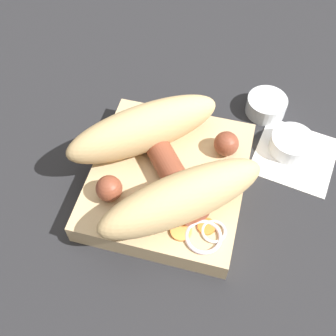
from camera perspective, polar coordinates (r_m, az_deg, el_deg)
name	(u,v)px	position (r m, az deg, el deg)	size (l,w,h in m)	color
ground_plane	(168,186)	(0.53, 0.00, -2.45)	(3.00, 3.00, 0.00)	#232326
food_tray	(168,179)	(0.52, 0.00, -1.57)	(0.20, 0.18, 0.03)	tan
bread_roll	(162,161)	(0.48, -0.84, 0.91)	(0.24, 0.25, 0.06)	tan
sausage	(170,165)	(0.49, 0.25, 0.37)	(0.14, 0.15, 0.03)	brown
pickled_veggies	(202,234)	(0.46, 4.69, -8.88)	(0.05, 0.06, 0.00)	orange
napkin	(295,155)	(0.58, 16.82, 1.64)	(0.12, 0.12, 0.00)	white
condiment_cup_near	(291,145)	(0.58, 16.32, 3.06)	(0.06, 0.06, 0.02)	silver
condiment_cup_far	(266,106)	(0.61, 13.14, 8.16)	(0.06, 0.06, 0.02)	silver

